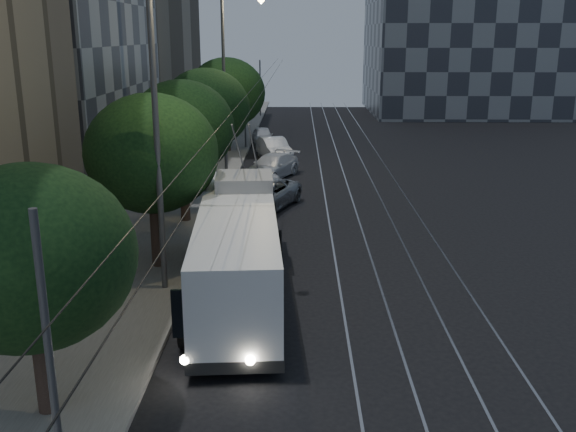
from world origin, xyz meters
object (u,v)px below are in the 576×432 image
Objects in this scene: streetlamp_near at (168,93)px; streetlamp_far at (231,67)px; car_white_b at (272,166)px; car_white_c at (274,149)px; trolleybus at (238,248)px; pickup_silver at (263,195)px; car_white_a at (270,186)px; car_white_d at (263,136)px.

streetlamp_far is at bearing 90.01° from streetlamp_near.
car_white_b is 6.13m from car_white_c.
trolleybus reaches higher than pickup_silver.
pickup_silver is 2.25m from car_white_a.
trolleybus is at bearing -106.53° from car_white_a.
streetlamp_far is (-1.27, -11.43, 5.99)m from car_white_d.
car_white_b is 1.07× the size of car_white_c.
car_white_c is at bearing -86.99° from car_white_d.
trolleybus is 3.04× the size of car_white_d.
pickup_silver is 0.46× the size of streetlamp_near.
streetlamp_near is (-2.53, -18.34, 6.09)m from car_white_b.
pickup_silver reaches higher than car_white_b.
trolleybus is 2.30× the size of pickup_silver.
streetlamp_far is (-2.67, 6.36, 6.02)m from car_white_a.
pickup_silver is at bearing 84.54° from trolleybus.
streetlamp_near is at bearing -99.73° from car_white_d.
car_white_b is (-0.14, 5.14, 0.06)m from car_white_a.
car_white_d is at bearing 83.65° from streetlamp_far.
pickup_silver is 1.32× the size of car_white_d.
trolleybus reaches higher than car_white_a.
car_white_c reaches higher than car_white_d.
car_white_b is at bearing -106.80° from car_white_c.
streetlamp_far reaches higher than car_white_c.
car_white_c is 25.33m from streetlamp_near.
car_white_a is 5.15m from car_white_b.
car_white_c is 6.62m from car_white_d.
pickup_silver is at bearing -74.31° from streetlamp_far.
car_white_b is (0.36, 18.55, -0.94)m from trolleybus.
car_white_a is 9.15m from streetlamp_far.
car_white_b is at bearing -91.69° from car_white_d.
car_white_d is (-1.40, 17.79, 0.03)m from car_white_a.
car_white_d is at bearing 87.65° from streetlamp_near.
streetlamp_far is (-2.47, -4.92, 5.91)m from car_white_c.
pickup_silver is 0.47× the size of streetlamp_far.
car_white_a is at bearing -67.20° from streetlamp_far.
car_white_c is 0.41× the size of streetlamp_far.
streetlamp_near reaches higher than car_white_a.
car_white_d is at bearing 80.11° from car_white_a.
streetlamp_far is at bearing 127.07° from pickup_silver.
car_white_c is at bearing 114.97° from car_white_b.
trolleybus reaches higher than car_white_c.
pickup_silver is 1.38× the size of car_white_a.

